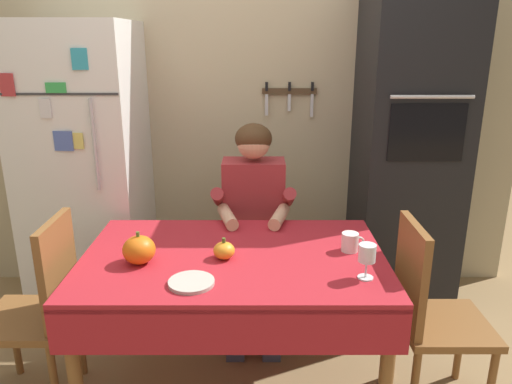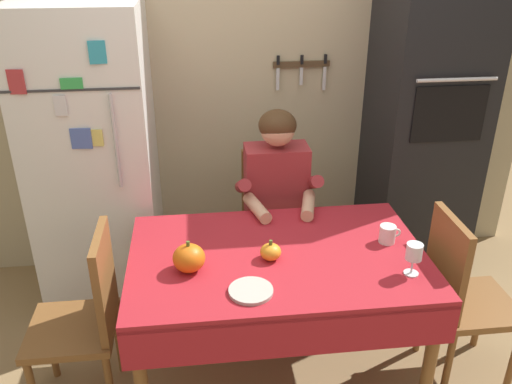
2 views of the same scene
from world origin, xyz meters
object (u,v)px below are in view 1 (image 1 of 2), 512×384
refrigerator (87,173)px  chair_behind_person (254,236)px  dining_table (233,273)px  serving_tray (191,282)px  pumpkin_medium (224,250)px  chair_right_side (429,309)px  wall_oven (408,148)px  coffee_mug (350,242)px  wine_glass (367,255)px  pumpkin_large (139,250)px  chair_left_side (41,304)px  seated_person (253,212)px

refrigerator → chair_behind_person: size_ratio=1.94×
dining_table → serving_tray: serving_tray is taller
pumpkin_medium → serving_tray: bearing=-115.9°
dining_table → chair_right_side: 0.92m
wall_oven → coffee_mug: 1.03m
wine_glass → pumpkin_large: 0.99m
chair_right_side → chair_left_side: bearing=178.8°
dining_table → serving_tray: bearing=-121.4°
dining_table → chair_behind_person: bearing=83.5°
wine_glass → pumpkin_medium: bearing=162.4°
chair_behind_person → seated_person: seated_person is taller
seated_person → pumpkin_medium: bearing=-102.0°
wall_oven → pumpkin_medium: (-1.09, -0.94, -0.27)m
chair_right_side → coffee_mug: size_ratio=8.69×
refrigerator → chair_right_side: 2.12m
chair_behind_person → chair_right_side: (0.81, -0.86, 0.00)m
chair_right_side → serving_tray: bearing=-169.9°
pumpkin_medium → chair_left_side: bearing=-178.9°
seated_person → wine_glass: bearing=-59.8°
dining_table → serving_tray: (-0.16, -0.26, 0.09)m
chair_behind_person → pumpkin_medium: 0.86m
coffee_mug → chair_behind_person: bearing=122.3°
refrigerator → chair_behind_person: (1.04, -0.09, -0.39)m
refrigerator → dining_table: 1.32m
chair_left_side → serving_tray: 0.81m
seated_person → chair_left_side: bearing=-147.3°
serving_tray → dining_table: bearing=58.6°
refrigerator → serving_tray: 1.40m
chair_right_side → serving_tray: 1.10m
chair_behind_person → seated_person: (-0.00, -0.19, 0.23)m
refrigerator → coffee_mug: bearing=-28.6°
chair_right_side → wine_glass: 0.49m
wine_glass → pumpkin_large: wine_glass is taller
chair_behind_person → pumpkin_medium: (-0.13, -0.81, 0.27)m
chair_left_side → pumpkin_large: 0.57m
chair_right_side → pumpkin_medium: 0.98m
wall_oven → pumpkin_medium: size_ratio=20.98×
chair_behind_person → seated_person: size_ratio=0.75×
refrigerator → chair_right_side: size_ratio=1.94×
pumpkin_medium → wine_glass: bearing=-17.6°
refrigerator → pumpkin_large: bearing=-60.5°
refrigerator → chair_left_side: refrigerator is taller
chair_left_side → pumpkin_medium: bearing=1.1°
seated_person → coffee_mug: 0.71m
pumpkin_large → dining_table: bearing=8.6°
refrigerator → chair_right_side: bearing=-27.3°
chair_behind_person → serving_tray: bearing=-103.4°
refrigerator → seated_person: 1.09m
refrigerator → serving_tray: bearing=-55.4°
coffee_mug → chair_right_side: bearing=-21.6°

